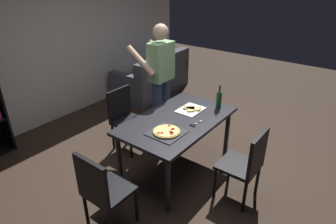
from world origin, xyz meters
name	(u,v)px	position (x,y,z in m)	size (l,w,h in m)	color
ground_plane	(177,168)	(0.00, 0.00, 0.00)	(12.00, 12.00, 0.00)	#38281E
back_wall	(48,38)	(0.00, 2.60, 1.40)	(6.40, 0.10, 2.80)	silver
dining_table	(178,125)	(0.00, 0.00, 0.67)	(1.51, 0.89, 0.75)	#232328
chair_near_camera	(247,162)	(0.00, -0.93, 0.51)	(0.42, 0.42, 0.90)	black
chair_far_side	(125,115)	(0.00, 0.93, 0.51)	(0.42, 0.42, 0.90)	black
chair_left_end	(102,188)	(-1.24, 0.00, 0.51)	(0.42, 0.42, 0.90)	black
couch	(154,79)	(1.90, 1.99, 0.30)	(1.75, 0.96, 0.85)	#4C515B
person_serving_pizza	(160,76)	(0.55, 0.71, 1.00)	(0.55, 0.54, 1.75)	#38476B
pepperoni_pizza_on_tray	(167,132)	(-0.35, -0.10, 0.77)	(0.37, 0.37, 0.04)	#2D2D33
pizza_slices_on_towel	(191,109)	(0.31, 0.01, 0.76)	(0.36, 0.28, 0.03)	white
wine_bottle	(219,99)	(0.59, -0.24, 0.87)	(0.07, 0.07, 0.32)	#194723
kitchen_scissors	(195,124)	(0.00, -0.25, 0.76)	(0.20, 0.09, 0.01)	silver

